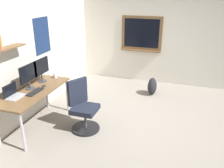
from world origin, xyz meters
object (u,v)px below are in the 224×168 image
object	(u,v)px
office_chair	(83,109)
keyboard	(35,92)
desk	(34,94)
laptop	(13,94)
computer_mouse	(44,86)
coffee_mug	(55,76)
monitor_secondary	(41,68)
monitor_primary	(29,75)
backpack	(152,86)

from	to	relation	value
office_chair	keyboard	distance (m)	0.90
desk	laptop	size ratio (longest dim) A/B	5.09
computer_mouse	coffee_mug	xyz separation A→B (m)	(0.49, 0.05, 0.03)
desk	computer_mouse	world-z (taller)	computer_mouse
coffee_mug	laptop	bearing A→B (deg)	170.27
monitor_secondary	coffee_mug	xyz separation A→B (m)	(0.26, -0.13, -0.22)
keyboard	coffee_mug	xyz separation A→B (m)	(0.77, 0.05, 0.04)
desk	monitor_primary	world-z (taller)	monitor_primary
coffee_mug	backpack	xyz separation A→B (m)	(1.44, -1.81, -0.57)
laptop	coffee_mug	size ratio (longest dim) A/B	3.37
monitor_secondary	backpack	xyz separation A→B (m)	(1.70, -1.94, -0.80)
laptop	computer_mouse	bearing A→B (deg)	-22.39
computer_mouse	monitor_secondary	bearing A→B (deg)	37.82
monitor_secondary	keyboard	distance (m)	0.60
monitor_secondary	keyboard	size ratio (longest dim) A/B	1.25
keyboard	coffee_mug	world-z (taller)	coffee_mug
backpack	keyboard	bearing A→B (deg)	141.56
office_chair	computer_mouse	world-z (taller)	office_chair
office_chair	computer_mouse	distance (m)	0.86
desk	backpack	distance (m)	2.85
office_chair	backpack	bearing A→B (deg)	-26.64
desk	backpack	xyz separation A→B (m)	(2.13, -1.83, -0.46)
backpack	monitor_primary	bearing A→B (deg)	137.23
laptop	computer_mouse	size ratio (longest dim) A/B	2.98
monitor_primary	computer_mouse	distance (m)	0.35
monitor_primary	backpack	xyz separation A→B (m)	(2.09, -1.94, -0.80)
keyboard	backpack	size ratio (longest dim) A/B	0.85
desk	office_chair	world-z (taller)	office_chair
desk	laptop	bearing A→B (deg)	157.08
monitor_secondary	coffee_mug	distance (m)	0.36
desk	backpack	size ratio (longest dim) A/B	3.64
desk	office_chair	xyz separation A→B (m)	(0.20, -0.86, -0.26)
office_chair	coffee_mug	size ratio (longest dim) A/B	10.33
office_chair	coffee_mug	distance (m)	1.04
monitor_secondary	computer_mouse	world-z (taller)	monitor_secondary
coffee_mug	computer_mouse	bearing A→B (deg)	-174.15
backpack	desk	bearing A→B (deg)	139.30
monitor_primary	coffee_mug	size ratio (longest dim) A/B	5.04
keyboard	desk	bearing A→B (deg)	45.01
office_chair	coffee_mug	xyz separation A→B (m)	(0.49, 0.83, 0.38)
keyboard	computer_mouse	distance (m)	0.28
monitor_primary	keyboard	size ratio (longest dim) A/B	1.25
laptop	computer_mouse	distance (m)	0.60
laptop	monitor_secondary	xyz separation A→B (m)	(0.79, -0.05, 0.22)
coffee_mug	backpack	bearing A→B (deg)	-51.36
laptop	keyboard	size ratio (longest dim) A/B	0.84
monitor_secondary	monitor_primary	bearing A→B (deg)	180.00
monitor_primary	monitor_secondary	bearing A→B (deg)	0.00
keyboard	computer_mouse	xyz separation A→B (m)	(0.28, 0.00, 0.01)
keyboard	backpack	distance (m)	2.87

